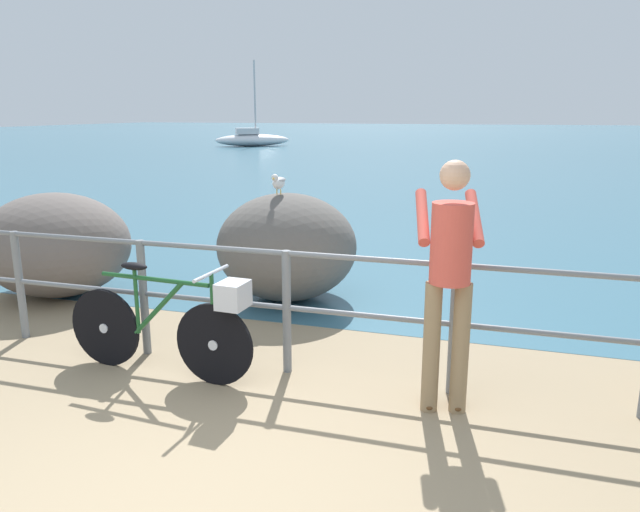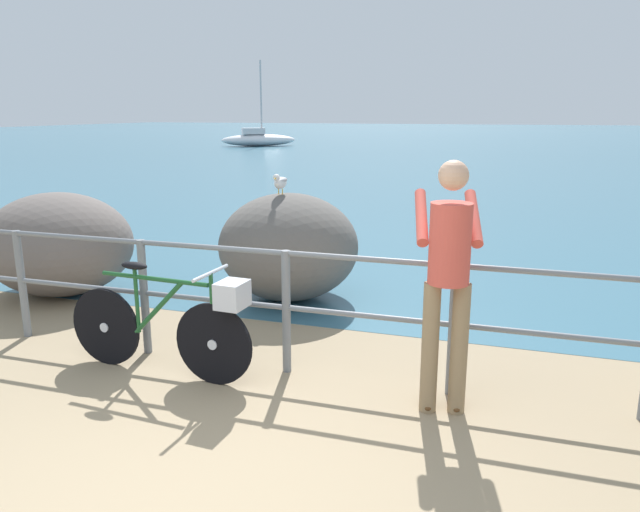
{
  "view_description": "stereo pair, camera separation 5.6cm",
  "coord_description": "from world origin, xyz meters",
  "views": [
    {
      "loc": [
        1.6,
        -2.43,
        2.09
      ],
      "look_at": [
        0.16,
        2.3,
        0.9
      ],
      "focal_mm": 33.9,
      "sensor_mm": 36.0,
      "label": 1
    },
    {
      "loc": [
        1.66,
        -2.41,
        2.09
      ],
      "look_at": [
        0.16,
        2.3,
        0.9
      ],
      "focal_mm": 33.9,
      "sensor_mm": 36.0,
      "label": 2
    }
  ],
  "objects": [
    {
      "name": "breakwater_boulder_main",
      "position": [
        -0.69,
        3.78,
        0.6
      ],
      "size": [
        1.57,
        1.52,
        1.2
      ],
      "color": "#605B56",
      "rests_on": "ground"
    },
    {
      "name": "ground_plane",
      "position": [
        0.0,
        20.0,
        -0.05
      ],
      "size": [
        120.0,
        120.0,
        0.1
      ],
      "primitive_type": "cube",
      "color": "#937F60"
    },
    {
      "name": "seagull",
      "position": [
        -0.73,
        3.68,
        1.34
      ],
      "size": [
        0.13,
        0.34,
        0.23
      ],
      "rotation": [
        0.0,
        0.0,
        4.74
      ],
      "color": "gold",
      "rests_on": "breakwater_boulder_main"
    },
    {
      "name": "sea_surface",
      "position": [
        0.0,
        47.97,
        0.0
      ],
      "size": [
        120.0,
        90.0,
        0.01
      ],
      "primitive_type": "cube",
      "color": "#38667A",
      "rests_on": "ground_plane"
    },
    {
      "name": "breakwater_boulder_left",
      "position": [
        -3.27,
        3.13,
        0.59
      ],
      "size": [
        1.71,
        1.55,
        1.19
      ],
      "color": "#665D57",
      "rests_on": "ground"
    },
    {
      "name": "bicycle",
      "position": [
        -0.83,
        1.54,
        0.46
      ],
      "size": [
        1.7,
        0.48,
        0.92
      ],
      "rotation": [
        0.0,
        0.0,
        -0.07
      ],
      "color": "black",
      "rests_on": "ground_plane"
    },
    {
      "name": "person_at_railing",
      "position": [
        1.29,
        1.62,
        0.99
      ],
      "size": [
        0.54,
        0.67,
        1.78
      ],
      "rotation": [
        0.0,
        0.0,
        1.78
      ],
      "color": "#8C7251",
      "rests_on": "ground_plane"
    },
    {
      "name": "promenade_railing",
      "position": [
        -0.0,
        1.9,
        0.63
      ],
      "size": [
        7.98,
        0.07,
        1.02
      ],
      "color": "slate",
      "rests_on": "ground_plane"
    },
    {
      "name": "sailboat",
      "position": [
        -12.9,
        31.19,
        0.42
      ],
      "size": [
        4.42,
        3.43,
        4.9
      ],
      "rotation": [
        0.0,
        0.0,
        0.56
      ],
      "color": "white",
      "rests_on": "sea_surface"
    }
  ]
}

